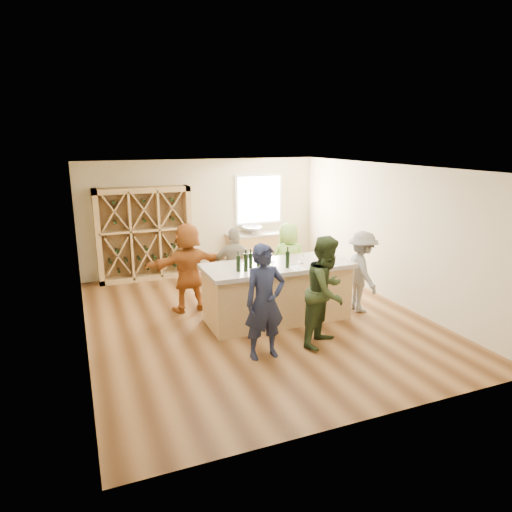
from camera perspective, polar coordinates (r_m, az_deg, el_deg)
name	(u,v)px	position (r m, az deg, el deg)	size (l,w,h in m)	color
floor	(255,320)	(8.73, -0.12, -8.02)	(6.00, 7.00, 0.10)	brown
ceiling	(255,165)	(8.07, -0.13, 11.36)	(6.00, 7.00, 0.10)	white
wall_back	(202,216)	(11.59, -6.71, 5.03)	(6.00, 0.10, 2.80)	#C9B892
wall_front	(373,313)	(5.30, 14.46, -6.97)	(6.00, 0.10, 2.80)	#C9B892
wall_left	(75,262)	(7.72, -21.64, -0.76)	(0.10, 7.00, 2.80)	#C9B892
wall_right	(392,233)	(9.81, 16.67, 2.77)	(0.10, 7.00, 2.80)	#C9B892
window_frame	(259,199)	(11.94, 0.35, 7.10)	(1.30, 0.06, 1.30)	white
window_pane	(259,199)	(11.91, 0.41, 7.08)	(1.18, 0.01, 1.18)	white
wine_rack	(144,234)	(11.07, -13.78, 2.68)	(2.20, 0.45, 2.20)	tan
back_counter_base	(259,251)	(11.90, 0.39, 0.61)	(1.60, 0.58, 0.86)	tan
back_counter_top	(259,234)	(11.80, 0.39, 2.78)	(1.70, 0.62, 0.06)	#A29485
sink	(252,230)	(11.70, -0.52, 3.29)	(0.54, 0.54, 0.19)	silver
faucet	(249,226)	(11.86, -0.84, 3.72)	(0.02, 0.02, 0.30)	silver
tasting_counter_base	(277,294)	(8.47, 2.69, -4.77)	(2.60, 1.00, 1.00)	tan
tasting_counter_top	(278,266)	(8.31, 2.73, -1.25)	(2.72, 1.12, 0.08)	#A29485
wine_bottle_a	(238,264)	(7.79, -2.23, -0.95)	(0.07, 0.07, 0.28)	black
wine_bottle_b	(246,263)	(7.79, -1.28, -0.83)	(0.08, 0.08, 0.31)	black
wine_bottle_c	(251,261)	(7.99, -0.68, -0.58)	(0.07, 0.07, 0.27)	black
wine_bottle_d	(258,262)	(7.93, 0.30, -0.71)	(0.07, 0.07, 0.27)	black
wine_bottle_e	(268,260)	(8.00, 1.48, -0.49)	(0.07, 0.07, 0.29)	black
wine_glass_a	(272,267)	(7.78, 2.05, -1.33)	(0.07, 0.07, 0.18)	white
wine_glass_b	(299,265)	(7.95, 5.37, -1.09)	(0.07, 0.07, 0.17)	white
wine_glass_c	(325,261)	(8.21, 8.64, -0.68)	(0.06, 0.06, 0.17)	white
wine_glass_d	(302,259)	(8.31, 5.77, -0.39)	(0.07, 0.07, 0.18)	white
wine_glass_e	(332,257)	(8.49, 9.43, -0.18)	(0.07, 0.07, 0.18)	white
tasting_menu_a	(273,272)	(7.80, 2.09, -1.98)	(0.23, 0.32, 0.00)	white
tasting_menu_b	(297,268)	(8.04, 5.18, -1.52)	(0.24, 0.33, 0.00)	white
tasting_menu_c	(328,265)	(8.31, 8.95, -1.12)	(0.22, 0.30, 0.00)	white
person_near_left	(265,302)	(6.93, 1.10, -5.76)	(0.65, 0.48, 1.80)	#191E38
person_near_right	(326,291)	(7.44, 8.79, -4.37)	(0.88, 0.48, 1.82)	#263319
person_server	(362,272)	(9.05, 13.07, -1.91)	(1.03, 0.48, 1.59)	slate
person_far_mid	(235,268)	(9.03, -2.63, -1.52)	(0.94, 0.48, 1.60)	gray
person_far_right	(288,261)	(9.50, 4.02, -0.66)	(0.79, 0.52, 1.62)	#8CC64C
person_far_left	(188,267)	(8.92, -8.47, -1.39)	(1.62, 0.58, 1.75)	#994C19
wine_bottle_f	(288,260)	(8.02, 3.97, -0.45)	(0.07, 0.07, 0.30)	black
wine_glass_f	(271,257)	(8.43, 1.86, -0.09)	(0.07, 0.07, 0.18)	white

